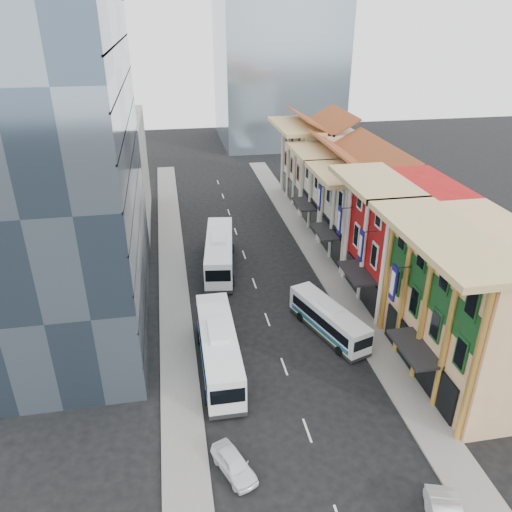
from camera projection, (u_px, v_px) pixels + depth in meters
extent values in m
plane|color=black|center=(311.00, 441.00, 33.75)|extent=(200.00, 200.00, 0.00)
cube|color=slate|center=(331.00, 276.00, 54.45)|extent=(3.00, 90.00, 0.15)
cube|color=slate|center=(174.00, 290.00, 51.74)|extent=(3.00, 90.00, 0.15)
cube|color=#DBAF7E|center=(475.00, 307.00, 37.71)|extent=(8.00, 14.00, 12.00)
cube|color=#AC1413|center=(405.00, 242.00, 48.28)|extent=(8.00, 10.00, 12.00)
cube|color=beige|center=(368.00, 215.00, 57.09)|extent=(8.00, 9.00, 10.00)
cube|color=beige|center=(342.00, 190.00, 65.02)|extent=(8.00, 9.00, 10.00)
cube|color=beige|center=(319.00, 164.00, 74.04)|extent=(8.00, 12.00, 11.00)
cube|color=#3B4B5E|center=(58.00, 161.00, 41.08)|extent=(12.00, 26.00, 30.00)
cube|color=gray|center=(107.00, 173.00, 65.07)|extent=(10.00, 18.00, 14.00)
imported|color=white|center=(234.00, 464.00, 31.28)|extent=(2.97, 4.26, 1.34)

